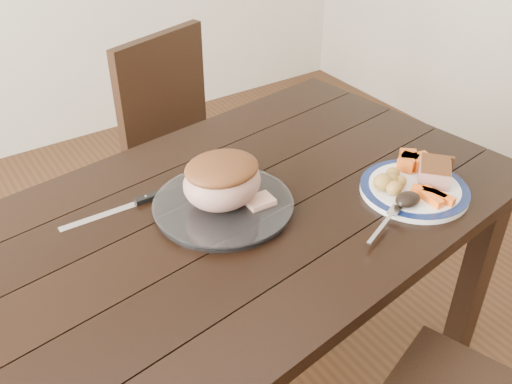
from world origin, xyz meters
TOP-DOWN VIEW (x-y plane):
  - dining_table at (0.00, 0.00)m, footprint 1.71×1.11m
  - chair_far at (0.27, 0.73)m, footprint 0.53×0.54m
  - dinner_plate at (0.47, -0.20)m, footprint 0.29×0.29m
  - plate_rim at (0.47, -0.20)m, footprint 0.29×0.29m
  - serving_platter at (0.01, 0.02)m, footprint 0.35×0.35m
  - pork_slice at (0.53, -0.20)m, footprint 0.13×0.13m
  - roasted_potatoes at (0.41, -0.16)m, footprint 0.10×0.09m
  - carrot_batons at (0.46, -0.26)m, footprint 0.06×0.11m
  - pumpkin_wedges at (0.53, -0.12)m, footprint 0.10×0.09m
  - dark_mushroom at (0.39, -0.24)m, footprint 0.07×0.05m
  - fork at (0.30, -0.26)m, footprint 0.17×0.08m
  - roast_joint at (0.01, 0.02)m, footprint 0.20×0.17m
  - cut_slice at (0.08, -0.03)m, footprint 0.07×0.06m
  - carving_knife at (-0.15, 0.17)m, footprint 0.32×0.03m

SIDE VIEW (x-z plane):
  - chair_far at x=0.27m, z-range 0.06..0.99m
  - dining_table at x=0.00m, z-range 0.28..1.03m
  - carving_knife at x=-0.15m, z-range 0.75..0.76m
  - dinner_plate at x=0.47m, z-range 0.75..0.77m
  - serving_platter at x=0.01m, z-range 0.75..0.77m
  - plate_rim at x=0.47m, z-range 0.75..0.78m
  - fork at x=0.30m, z-range 0.77..0.77m
  - cut_slice at x=0.08m, z-range 0.77..0.78m
  - carrot_batons at x=0.46m, z-range 0.77..0.79m
  - dark_mushroom at x=0.39m, z-range 0.77..0.80m
  - pumpkin_wedges at x=0.53m, z-range 0.77..0.81m
  - roasted_potatoes at x=0.41m, z-range 0.77..0.81m
  - pork_slice at x=0.53m, z-range 0.77..0.82m
  - roast_joint at x=0.01m, z-range 0.77..0.90m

